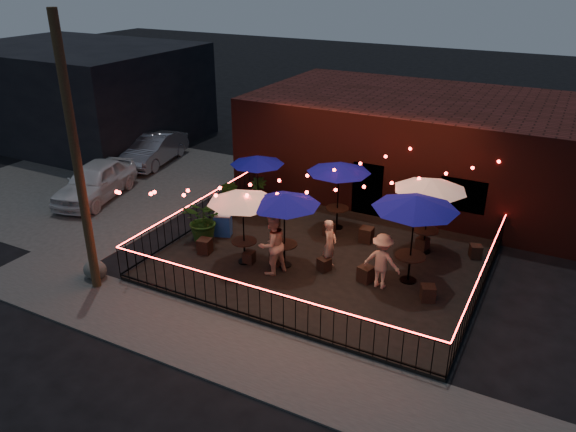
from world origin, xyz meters
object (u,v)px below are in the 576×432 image
at_px(utility_pole, 77,162).
at_px(boulder, 95,270).
at_px(cafe_table_4, 416,204).
at_px(cooler, 223,225).
at_px(cafe_table_2, 284,200).
at_px(cafe_table_0, 242,198).
at_px(cafe_table_3, 339,168).
at_px(cafe_table_1, 257,161).
at_px(cafe_table_5, 430,185).

distance_m(utility_pole, boulder, 3.71).
bearing_deg(cafe_table_4, cooler, -179.77).
xyz_separation_m(cafe_table_2, cooler, (-2.95, 0.90, -1.85)).
bearing_deg(cafe_table_2, cafe_table_0, -161.87).
bearing_deg(cafe_table_4, cafe_table_3, 144.46).
bearing_deg(cafe_table_1, cafe_table_5, -2.52).
distance_m(cafe_table_4, cafe_table_5, 2.09).
height_order(cafe_table_4, boulder, cafe_table_4).
height_order(cafe_table_2, boulder, cafe_table_2).
distance_m(cafe_table_2, cafe_table_5, 4.75).
relative_size(utility_pole, cafe_table_1, 3.19).
xyz_separation_m(cafe_table_0, cafe_table_3, (1.60, 3.78, 0.05)).
distance_m(cafe_table_2, cafe_table_4, 3.90).
height_order(cafe_table_0, boulder, cafe_table_0).
height_order(cafe_table_0, cafe_table_4, cafe_table_4).
xyz_separation_m(cafe_table_3, boulder, (-5.25, -6.65, -2.12)).
bearing_deg(cooler, cafe_table_3, 17.03).
height_order(cafe_table_4, cooler, cafe_table_4).
distance_m(utility_pole, cafe_table_1, 7.32).
height_order(cafe_table_4, cafe_table_5, cafe_table_4).
xyz_separation_m(cafe_table_5, boulder, (-8.57, -6.29, -2.21)).
relative_size(cafe_table_4, cafe_table_5, 1.17).
distance_m(cafe_table_0, cooler, 2.82).
bearing_deg(cafe_table_3, cafe_table_0, -112.88).
bearing_deg(boulder, cafe_table_1, 73.34).
xyz_separation_m(utility_pole, cafe_table_2, (4.53, 3.61, -1.59)).
bearing_deg(cafe_table_0, cafe_table_2, 18.13).
relative_size(cafe_table_3, cafe_table_5, 1.11).
bearing_deg(cafe_table_1, cafe_table_2, -48.43).
height_order(utility_pole, cafe_table_5, utility_pole).
xyz_separation_m(cafe_table_1, cafe_table_5, (6.60, -0.29, 0.31)).
bearing_deg(cooler, utility_pole, -129.00).
bearing_deg(cooler, cafe_table_0, -57.25).
bearing_deg(cafe_table_0, boulder, -141.88).
distance_m(cafe_table_4, cooler, 7.06).
height_order(utility_pole, cafe_table_4, utility_pole).
distance_m(utility_pole, cafe_table_0, 4.86).
bearing_deg(cafe_table_0, cafe_table_5, 34.86).
distance_m(cafe_table_1, cooler, 2.91).
xyz_separation_m(utility_pole, cooler, (1.58, 4.52, -3.44)).
xyz_separation_m(cafe_table_0, cafe_table_4, (5.02, 1.34, 0.31)).
height_order(cafe_table_1, cafe_table_4, cafe_table_4).
distance_m(cafe_table_1, cafe_table_3, 3.29).
relative_size(cafe_table_3, cooler, 3.54).
relative_size(utility_pole, cafe_table_4, 2.62).
bearing_deg(boulder, cafe_table_0, 38.12).
xyz_separation_m(cafe_table_3, cafe_table_4, (3.42, -2.44, 0.25)).
relative_size(cafe_table_2, cafe_table_4, 0.88).
bearing_deg(cafe_table_0, utility_pole, -135.74).
relative_size(cafe_table_1, cafe_table_4, 0.82).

